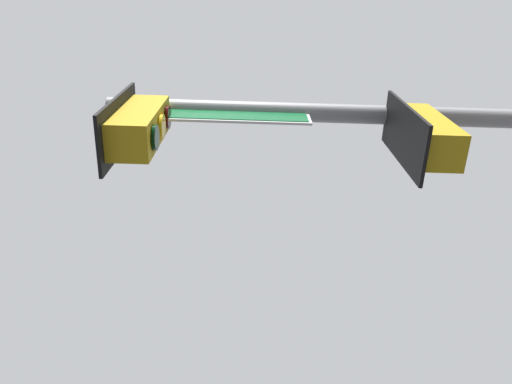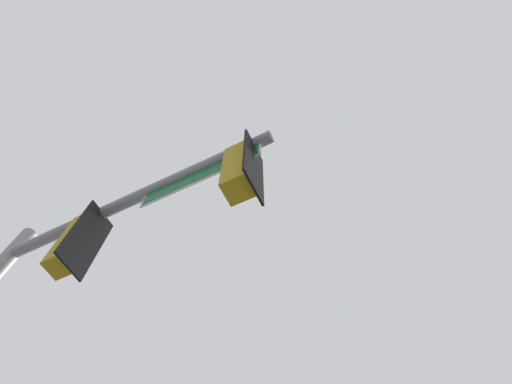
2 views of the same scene
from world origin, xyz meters
name	(u,v)px [view 1 (image 1 of 2)]	position (x,y,z in m)	size (l,w,h in m)	color
signal_pole_near	(489,176)	(-6.16, -5.36, 5.15)	(4.75, 1.17, 7.42)	gray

